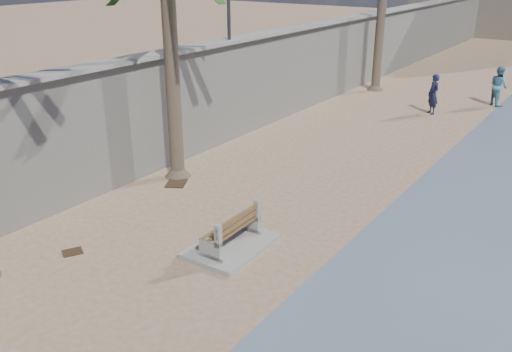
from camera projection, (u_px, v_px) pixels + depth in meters
The scene contains 7 objects.
seawall at pixel (331, 60), 25.64m from camera, with size 0.45×70.00×3.50m, color gray.
wall_cap at pixel (333, 21), 24.97m from camera, with size 0.80×70.00×0.12m, color gray.
bench_far at pixel (231, 233), 12.37m from camera, with size 1.50×2.15×0.88m.
person_a at pixel (434, 91), 23.06m from camera, with size 0.71×0.48×1.96m, color #15193A.
person_b at pixel (499, 84), 24.42m from camera, with size 0.95×0.74×1.97m, color teal.
debris_c at pixel (176, 183), 16.10m from camera, with size 0.70×0.56×0.03m, color #382616.
debris_d at pixel (73, 252), 12.31m from camera, with size 0.43×0.35×0.03m, color #382616.
Camera 1 is at (6.61, -3.26, 6.20)m, focal length 38.00 mm.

